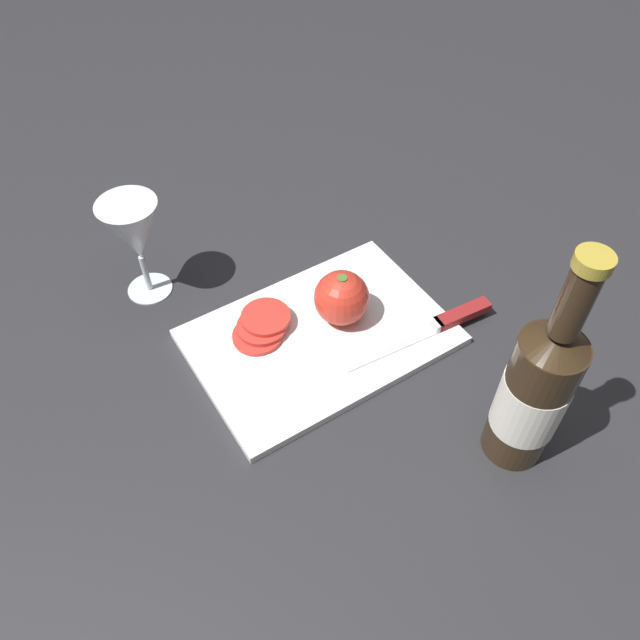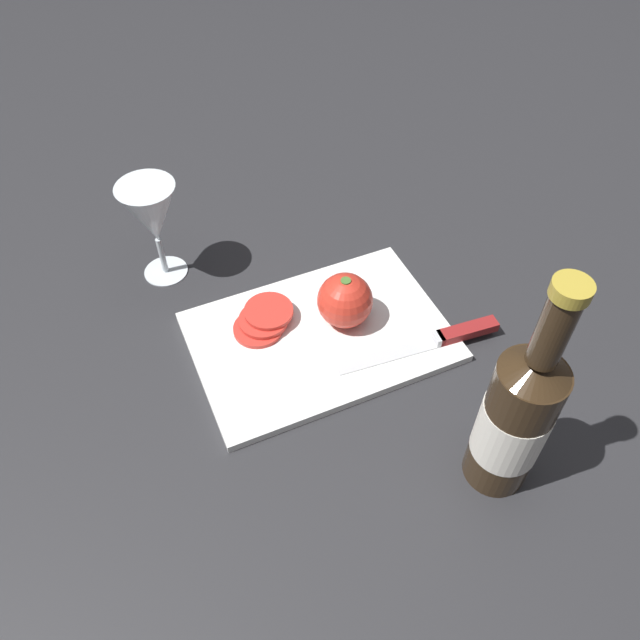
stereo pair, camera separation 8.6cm
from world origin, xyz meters
The scene contains 7 objects.
ground_plane centered at (0.00, 0.00, 0.00)m, with size 3.00×3.00×0.00m, color #28282B.
cutting_board centered at (-0.01, 0.02, 0.01)m, with size 0.36×0.24×0.01m.
wine_bottle centered at (-0.12, 0.29, 0.11)m, with size 0.08×0.08×0.32m.
wine_glass centered at (0.16, -0.21, 0.11)m, with size 0.09×0.09×0.16m.
whole_tomato centered at (-0.05, 0.01, 0.05)m, with size 0.08×0.08×0.08m.
knife centered at (-0.17, 0.10, 0.02)m, with size 0.24×0.04×0.01m.
tomato_slice_stack_near centered at (0.06, -0.03, 0.02)m, with size 0.09×0.08×0.02m.
Camera 1 is at (0.30, 0.50, 0.69)m, focal length 35.00 mm.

